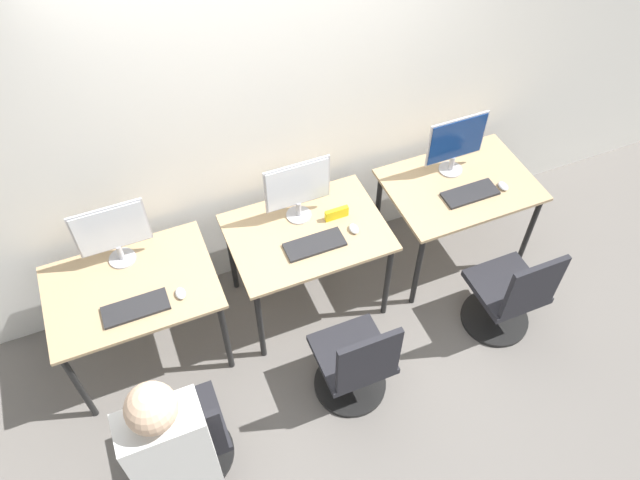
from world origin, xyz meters
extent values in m
plane|color=slate|center=(0.00, 0.00, 0.00)|extent=(20.00, 20.00, 0.00)
cube|color=silver|center=(0.00, 0.86, 1.40)|extent=(12.00, 0.05, 2.80)
cube|color=tan|center=(-1.15, 0.37, 0.74)|extent=(1.02, 0.73, 0.02)
cylinder|color=black|center=(-1.61, 0.05, 0.37)|extent=(0.04, 0.04, 0.73)
cylinder|color=black|center=(-0.69, 0.05, 0.37)|extent=(0.04, 0.04, 0.73)
cylinder|color=black|center=(-1.61, 0.68, 0.37)|extent=(0.04, 0.04, 0.73)
cylinder|color=black|center=(-0.69, 0.68, 0.37)|extent=(0.04, 0.04, 0.73)
cylinder|color=#B2B2B7|center=(-1.15, 0.59, 0.76)|extent=(0.17, 0.17, 0.01)
cylinder|color=#B2B2B7|center=(-1.15, 0.59, 0.82)|extent=(0.04, 0.04, 0.11)
cube|color=#B2B2B7|center=(-1.15, 0.60, 1.04)|extent=(0.44, 0.01, 0.35)
cube|color=silver|center=(-1.15, 0.59, 1.04)|extent=(0.41, 0.01, 0.32)
cube|color=#262628|center=(-1.15, 0.18, 0.77)|extent=(0.39, 0.16, 0.02)
ellipsoid|color=silver|center=(-0.88, 0.18, 0.77)|extent=(0.06, 0.09, 0.03)
cylinder|color=black|center=(-1.09, -0.46, 0.01)|extent=(0.48, 0.48, 0.03)
cylinder|color=black|center=(-1.09, -0.46, 0.20)|extent=(0.04, 0.04, 0.35)
cube|color=#232328|center=(-1.09, -0.46, 0.40)|extent=(0.44, 0.44, 0.05)
cube|color=#232328|center=(-1.09, -0.66, 0.65)|extent=(0.40, 0.04, 0.44)
cube|color=white|center=(-1.14, -0.88, 1.09)|extent=(0.36, 0.20, 0.66)
sphere|color=beige|center=(-1.14, -0.88, 1.52)|extent=(0.21, 0.21, 0.21)
cube|color=tan|center=(0.00, 0.37, 0.74)|extent=(1.02, 0.73, 0.02)
cylinder|color=black|center=(-0.46, 0.05, 0.37)|extent=(0.04, 0.04, 0.73)
cylinder|color=black|center=(0.46, 0.05, 0.37)|extent=(0.04, 0.04, 0.73)
cylinder|color=black|center=(-0.46, 0.68, 0.37)|extent=(0.04, 0.04, 0.73)
cylinder|color=black|center=(0.46, 0.68, 0.37)|extent=(0.04, 0.04, 0.73)
cylinder|color=#B2B2B7|center=(0.00, 0.52, 0.76)|extent=(0.17, 0.17, 0.01)
cylinder|color=#B2B2B7|center=(0.00, 0.52, 0.82)|extent=(0.04, 0.04, 0.11)
cube|color=#B2B2B7|center=(0.00, 0.52, 1.04)|extent=(0.44, 0.01, 0.35)
cube|color=silver|center=(0.00, 0.51, 1.04)|extent=(0.41, 0.01, 0.32)
cube|color=#262628|center=(0.00, 0.23, 0.77)|extent=(0.39, 0.16, 0.02)
ellipsoid|color=silver|center=(0.28, 0.26, 0.77)|extent=(0.06, 0.09, 0.03)
cylinder|color=black|center=(-0.01, -0.39, 0.01)|extent=(0.48, 0.48, 0.03)
cylinder|color=black|center=(-0.01, -0.39, 0.20)|extent=(0.04, 0.04, 0.35)
cube|color=#232328|center=(-0.01, -0.39, 0.40)|extent=(0.44, 0.44, 0.05)
cube|color=#232328|center=(-0.01, -0.59, 0.65)|extent=(0.40, 0.04, 0.44)
cube|color=tan|center=(1.15, 0.37, 0.74)|extent=(1.02, 0.73, 0.02)
cylinder|color=black|center=(0.69, 0.05, 0.37)|extent=(0.04, 0.04, 0.73)
cylinder|color=black|center=(1.61, 0.05, 0.37)|extent=(0.04, 0.04, 0.73)
cylinder|color=black|center=(0.69, 0.68, 0.37)|extent=(0.04, 0.04, 0.73)
cylinder|color=black|center=(1.61, 0.68, 0.37)|extent=(0.04, 0.04, 0.73)
cylinder|color=#B2B2B7|center=(1.15, 0.51, 0.76)|extent=(0.17, 0.17, 0.01)
cylinder|color=#B2B2B7|center=(1.15, 0.51, 0.82)|extent=(0.04, 0.04, 0.11)
cube|color=#B2B2B7|center=(1.15, 0.52, 1.04)|extent=(0.44, 0.01, 0.35)
cube|color=navy|center=(1.15, 0.51, 1.04)|extent=(0.41, 0.01, 0.32)
cube|color=#262628|center=(1.15, 0.25, 0.77)|extent=(0.39, 0.16, 0.02)
ellipsoid|color=silver|center=(1.40, 0.22, 0.77)|extent=(0.06, 0.09, 0.03)
cylinder|color=black|center=(1.17, -0.32, 0.01)|extent=(0.48, 0.48, 0.03)
cylinder|color=black|center=(1.17, -0.32, 0.20)|extent=(0.04, 0.04, 0.35)
cube|color=#232328|center=(1.17, -0.32, 0.40)|extent=(0.44, 0.44, 0.05)
cube|color=#232328|center=(1.17, -0.52, 0.65)|extent=(0.40, 0.04, 0.44)
cube|color=yellow|center=(0.22, 0.40, 0.80)|extent=(0.16, 0.03, 0.08)
camera|label=1|loc=(-0.94, -2.13, 3.81)|focal=35.00mm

